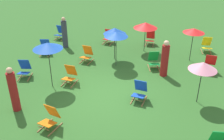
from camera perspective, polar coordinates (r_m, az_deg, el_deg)
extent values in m
plane|color=#2D6026|center=(10.53, -1.55, -5.37)|extent=(40.00, 40.00, 0.00)
cube|color=olive|center=(15.54, -1.60, 6.08)|extent=(0.15, 0.76, 0.04)
cube|color=olive|center=(15.37, -0.09, 5.85)|extent=(0.15, 0.76, 0.04)
cube|color=red|center=(15.28, -1.01, 6.72)|extent=(0.54, 0.50, 0.13)
cube|color=red|center=(15.44, -0.57, 8.06)|extent=(0.51, 0.32, 0.57)
cylinder|color=olive|center=(15.13, -1.31, 6.22)|extent=(0.44, 0.10, 0.03)
cube|color=olive|center=(15.43, 7.43, 5.69)|extent=(0.05, 0.76, 0.04)
cube|color=olive|center=(15.38, 9.06, 5.51)|extent=(0.05, 0.76, 0.04)
cube|color=red|center=(15.22, 8.26, 6.35)|extent=(0.49, 0.44, 0.13)
cube|color=red|center=(15.40, 8.47, 7.71)|extent=(0.48, 0.26, 0.57)
cylinder|color=olive|center=(15.06, 8.14, 5.83)|extent=(0.44, 0.04, 0.03)
cube|color=olive|center=(15.11, 19.09, 3.86)|extent=(0.11, 0.76, 0.04)
cube|color=olive|center=(15.21, 20.71, 3.73)|extent=(0.11, 0.76, 0.04)
cube|color=yellow|center=(14.97, 20.12, 4.52)|extent=(0.52, 0.48, 0.13)
cube|color=yellow|center=(15.15, 20.09, 5.94)|extent=(0.50, 0.29, 0.57)
cylinder|color=olive|center=(14.82, 20.21, 3.97)|extent=(0.44, 0.07, 0.03)
cube|color=#148C38|center=(8.34, 22.37, -13.42)|extent=(0.51, 0.31, 0.57)
cube|color=olive|center=(11.51, -10.22, -2.64)|extent=(0.10, 0.76, 0.04)
cube|color=olive|center=(11.32, -8.24, -3.00)|extent=(0.10, 0.76, 0.04)
cube|color=orange|center=(11.21, -9.56, -1.95)|extent=(0.51, 0.47, 0.13)
cube|color=orange|center=(11.31, -8.99, -0.01)|extent=(0.50, 0.28, 0.57)
cylinder|color=olive|center=(11.09, -10.00, -2.75)|extent=(0.44, 0.06, 0.03)
cube|color=olive|center=(10.27, 4.70, -6.31)|extent=(0.13, 0.76, 0.04)
cube|color=olive|center=(10.18, 7.08, -6.78)|extent=(0.13, 0.76, 0.04)
cube|color=#1947B7|center=(10.00, 5.80, -5.66)|extent=(0.53, 0.49, 0.13)
cube|color=#1947B7|center=(10.10, 6.34, -3.45)|extent=(0.51, 0.31, 0.57)
cylinder|color=olive|center=(9.88, 5.46, -6.60)|extent=(0.44, 0.08, 0.03)
cube|color=olive|center=(16.52, -11.97, 6.83)|extent=(0.09, 0.76, 0.04)
cube|color=olive|center=(16.32, -10.61, 6.70)|extent=(0.09, 0.76, 0.04)
cube|color=#1947B7|center=(16.25, -11.54, 7.47)|extent=(0.51, 0.46, 0.13)
cube|color=#1947B7|center=(16.41, -11.14, 8.74)|extent=(0.50, 0.28, 0.57)
cylinder|color=olive|center=(16.11, -11.85, 6.99)|extent=(0.44, 0.06, 0.03)
cube|color=olive|center=(14.48, -15.22, 3.41)|extent=(0.19, 0.75, 0.04)
cube|color=olive|center=(14.36, -13.54, 3.41)|extent=(0.19, 0.75, 0.04)
cube|color=#1947B7|center=(14.23, -14.60, 4.16)|extent=(0.56, 0.52, 0.13)
cube|color=#1947B7|center=(14.39, -14.43, 5.67)|extent=(0.52, 0.34, 0.57)
cylinder|color=olive|center=(14.09, -14.77, 3.58)|extent=(0.44, 0.12, 0.03)
cube|color=olive|center=(12.63, 8.11, 0.45)|extent=(0.25, 0.74, 0.04)
cube|color=olive|center=(12.72, 10.06, 0.48)|extent=(0.25, 0.74, 0.04)
cube|color=#148C38|center=(12.47, 9.26, 1.28)|extent=(0.58, 0.55, 0.13)
cube|color=#148C38|center=(12.62, 9.10, 3.03)|extent=(0.53, 0.37, 0.57)
cylinder|color=olive|center=(12.33, 9.40, 0.58)|extent=(0.43, 0.15, 0.03)
cube|color=olive|center=(12.44, -19.47, -1.43)|extent=(0.19, 0.75, 0.04)
cube|color=olive|center=(12.29, -17.55, -1.47)|extent=(0.19, 0.75, 0.04)
cube|color=#1947B7|center=(12.17, -18.84, -0.65)|extent=(0.56, 0.52, 0.13)
cube|color=#1947B7|center=(12.29, -18.60, 1.17)|extent=(0.52, 0.34, 0.57)
cylinder|color=olive|center=(12.04, -19.09, -1.39)|extent=(0.44, 0.12, 0.03)
cube|color=olive|center=(12.94, 19.50, -0.27)|extent=(0.11, 0.76, 0.04)
cube|color=olive|center=(12.97, 21.42, -0.57)|extent=(0.11, 0.76, 0.04)
cube|color=red|center=(12.75, 20.64, 0.38)|extent=(0.52, 0.48, 0.13)
cube|color=red|center=(12.91, 20.87, 2.06)|extent=(0.50, 0.29, 0.57)
cylinder|color=olive|center=(12.60, 20.57, -0.30)|extent=(0.44, 0.07, 0.03)
cube|color=olive|center=(13.32, -6.46, 2.06)|extent=(0.13, 0.76, 0.04)
cube|color=olive|center=(13.14, -4.75, 1.77)|extent=(0.13, 0.76, 0.04)
cube|color=orange|center=(13.04, -5.85, 2.73)|extent=(0.53, 0.49, 0.13)
cube|color=orange|center=(13.17, -5.33, 4.36)|extent=(0.51, 0.31, 0.57)
cylinder|color=olive|center=(12.91, -6.23, 2.10)|extent=(0.44, 0.08, 0.03)
cube|color=olive|center=(9.24, -14.48, -11.69)|extent=(0.22, 0.75, 0.04)
cube|color=olive|center=(9.00, -12.31, -12.62)|extent=(0.22, 0.75, 0.04)
cube|color=orange|center=(8.91, -14.00, -11.25)|extent=(0.57, 0.53, 0.13)
cube|color=orange|center=(8.91, -12.97, -8.81)|extent=(0.53, 0.35, 0.57)
cylinder|color=olive|center=(8.84, -14.80, -12.29)|extent=(0.43, 0.13, 0.03)
cylinder|color=black|center=(10.19, 18.74, -2.73)|extent=(0.03, 0.03, 1.67)
cone|color=pink|center=(9.87, 19.36, 0.85)|extent=(1.03, 1.03, 0.30)
cylinder|color=black|center=(14.18, 7.21, 7.10)|extent=(0.03, 0.03, 1.61)
cone|color=red|center=(13.96, 7.37, 9.73)|extent=(1.27, 1.27, 0.30)
cylinder|color=black|center=(13.56, 17.08, 5.26)|extent=(0.03, 0.03, 1.69)
cone|color=red|center=(13.30, 17.53, 8.27)|extent=(1.05, 1.05, 0.21)
cylinder|color=black|center=(13.13, 0.58, 5.69)|extent=(0.03, 0.03, 1.64)
cone|color=#194CB2|center=(12.89, 0.60, 8.58)|extent=(1.13, 1.13, 0.30)
cylinder|color=black|center=(10.91, -13.45, 0.96)|extent=(0.03, 0.03, 1.95)
cone|color=#194CB2|center=(10.56, -13.97, 5.18)|extent=(1.18, 1.18, 0.26)
cylinder|color=black|center=(12.43, 0.89, 4.53)|extent=(0.03, 0.03, 1.71)
cone|color=#194CB2|center=(12.14, 0.92, 7.85)|extent=(1.12, 1.12, 0.22)
cylinder|color=maroon|center=(9.91, -20.76, -4.51)|extent=(0.43, 0.43, 1.53)
sphere|color=tan|center=(9.50, -21.62, -0.09)|extent=(0.22, 0.22, 0.22)
cylinder|color=#333847|center=(14.89, -10.35, 7.73)|extent=(0.40, 0.40, 1.53)
sphere|color=tan|center=(14.62, -10.64, 10.91)|extent=(0.22, 0.22, 0.22)
cylinder|color=maroon|center=(11.81, 11.48, 2.01)|extent=(0.47, 0.47, 1.46)
sphere|color=beige|center=(11.48, 11.87, 5.79)|extent=(0.24, 0.24, 0.24)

